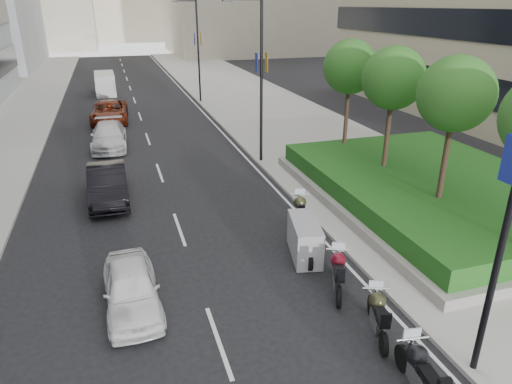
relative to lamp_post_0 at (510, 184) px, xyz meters
name	(u,v)px	position (x,y,z in m)	size (l,w,h in m)	color
sidewalk_right	(270,112)	(4.86, 29.00, -4.99)	(10.00, 100.00, 0.15)	#9E9B93
lane_edge	(208,117)	(-0.44, 29.00, -5.06)	(0.12, 100.00, 0.01)	silver
lane_centre	(142,122)	(-5.64, 29.00, -5.06)	(0.12, 100.00, 0.01)	silver
planter	(434,197)	(5.86, 9.00, -4.72)	(10.00, 14.00, 0.40)	gray
hedge	(436,185)	(5.86, 9.00, -4.12)	(9.40, 13.40, 0.80)	#1C4E16
tree_1	(456,95)	(4.36, 7.00, 0.36)	(2.80, 2.80, 6.30)	#332319
tree_2	(394,79)	(4.36, 11.00, 0.36)	(2.80, 2.80, 6.30)	#332319
tree_3	(350,67)	(4.36, 15.00, 0.36)	(2.80, 2.80, 6.30)	#332319
lamp_post_0	(510,184)	(0.00, 0.00, 0.00)	(2.34, 0.45, 9.00)	black
lamp_post_1	(259,73)	(0.00, 17.00, 0.00)	(2.34, 0.45, 9.00)	black
lamp_post_2	(196,45)	(0.00, 35.00, 0.00)	(2.34, 0.45, 9.00)	black
motorcycle_2	(421,374)	(-1.61, -0.22, -4.41)	(0.82, 2.44, 1.22)	black
motorcycle_3	(378,314)	(-1.35, 2.03, -4.47)	(0.99, 2.16, 1.12)	black
motorcycle_4	(338,272)	(-1.45, 4.24, -4.44)	(1.14, 2.20, 1.17)	black
motorcycle_5	(305,239)	(-1.64, 6.48, -4.38)	(1.39, 2.42, 1.38)	black
motorcycle_6	(300,211)	(-0.84, 8.82, -4.43)	(1.07, 2.29, 1.19)	black
car_a	(131,288)	(-7.75, 5.26, -4.39)	(1.59, 3.94, 1.34)	white
car_b	(108,184)	(-8.29, 13.95, -4.26)	(1.70, 4.88, 1.61)	black
car_c	(109,136)	(-8.11, 22.76, -4.32)	(2.10, 5.17, 1.50)	silver
car_d	(109,112)	(-7.95, 29.67, -4.27)	(2.64, 5.72, 1.59)	#5C1A0B
delivery_van	(105,84)	(-8.14, 42.08, -4.11)	(1.94, 4.91, 2.05)	#B0B0B2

